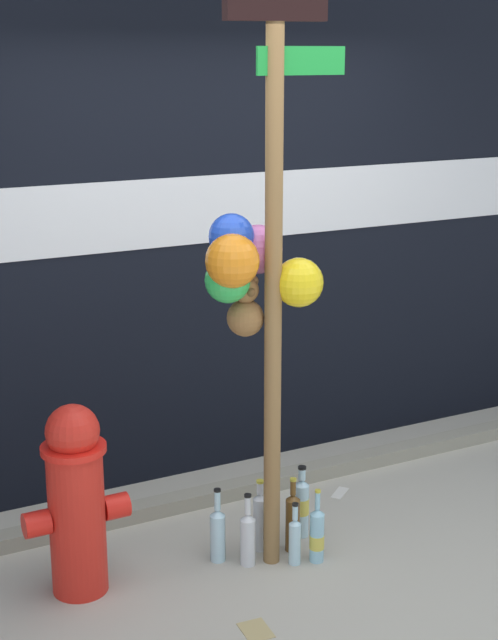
{
  "coord_description": "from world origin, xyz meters",
  "views": [
    {
      "loc": [
        -2.19,
        -3.25,
        2.38
      ],
      "look_at": [
        -0.32,
        0.38,
        1.23
      ],
      "focal_mm": 53.43,
      "sensor_mm": 36.0,
      "label": 1
    }
  ],
  "objects_px": {
    "fire_hydrant": "(76,499)",
    "bottle_0": "(293,521)",
    "bottle_5": "(248,537)",
    "bottle_6": "(301,506)",
    "memorial_post": "(258,232)",
    "bottle_2": "(295,539)",
    "bottle_4": "(317,535)",
    "bottle_3": "(218,533)",
    "bottle_1": "(260,520)"
  },
  "relations": [
    {
      "from": "bottle_0",
      "to": "bottle_6",
      "type": "height_order",
      "value": "bottle_0"
    },
    {
      "from": "bottle_5",
      "to": "bottle_6",
      "type": "xyz_separation_m",
      "value": [
        0.37,
        0.13,
        0.02
      ]
    },
    {
      "from": "bottle_1",
      "to": "bottle_2",
      "type": "height_order",
      "value": "bottle_1"
    },
    {
      "from": "bottle_2",
      "to": "fire_hydrant",
      "type": "bearing_deg",
      "value": 165.68
    },
    {
      "from": "memorial_post",
      "to": "bottle_1",
      "type": "relative_size",
      "value": 7.67
    },
    {
      "from": "bottle_3",
      "to": "bottle_0",
      "type": "bearing_deg",
      "value": -12.43
    },
    {
      "from": "bottle_1",
      "to": "bottle_6",
      "type": "bearing_deg",
      "value": 6.63
    },
    {
      "from": "fire_hydrant",
      "to": "bottle_2",
      "type": "relative_size",
      "value": 2.83
    },
    {
      "from": "fire_hydrant",
      "to": "memorial_post",
      "type": "bearing_deg",
      "value": -8.83
    },
    {
      "from": "memorial_post",
      "to": "bottle_5",
      "type": "relative_size",
      "value": 7.77
    },
    {
      "from": "bottle_5",
      "to": "bottle_0",
      "type": "bearing_deg",
      "value": 4.36
    },
    {
      "from": "fire_hydrant",
      "to": "bottle_6",
      "type": "height_order",
      "value": "fire_hydrant"
    },
    {
      "from": "bottle_4",
      "to": "bottle_0",
      "type": "bearing_deg",
      "value": 111.12
    },
    {
      "from": "bottle_2",
      "to": "bottle_6",
      "type": "height_order",
      "value": "bottle_6"
    },
    {
      "from": "bottle_5",
      "to": "bottle_2",
      "type": "bearing_deg",
      "value": -25.36
    },
    {
      "from": "bottle_1",
      "to": "bottle_3",
      "type": "height_order",
      "value": "bottle_3"
    },
    {
      "from": "bottle_6",
      "to": "bottle_1",
      "type": "bearing_deg",
      "value": -173.37
    },
    {
      "from": "bottle_1",
      "to": "bottle_2",
      "type": "xyz_separation_m",
      "value": [
        0.09,
        -0.2,
        -0.03
      ]
    },
    {
      "from": "bottle_6",
      "to": "bottle_3",
      "type": "bearing_deg",
      "value": -176.69
    },
    {
      "from": "bottle_3",
      "to": "bottle_6",
      "type": "xyz_separation_m",
      "value": [
        0.48,
        0.03,
        0.02
      ]
    },
    {
      "from": "fire_hydrant",
      "to": "bottle_2",
      "type": "height_order",
      "value": "fire_hydrant"
    },
    {
      "from": "bottle_3",
      "to": "fire_hydrant",
      "type": "bearing_deg",
      "value": 175.38
    },
    {
      "from": "bottle_4",
      "to": "bottle_5",
      "type": "height_order",
      "value": "bottle_4"
    },
    {
      "from": "fire_hydrant",
      "to": "bottle_3",
      "type": "distance_m",
      "value": 0.74
    },
    {
      "from": "memorial_post",
      "to": "bottle_6",
      "type": "distance_m",
      "value": 1.49
    },
    {
      "from": "bottle_0",
      "to": "bottle_4",
      "type": "distance_m",
      "value": 0.16
    },
    {
      "from": "memorial_post",
      "to": "bottle_3",
      "type": "height_order",
      "value": "memorial_post"
    },
    {
      "from": "bottle_2",
      "to": "bottle_5",
      "type": "bearing_deg",
      "value": 154.64
    },
    {
      "from": "memorial_post",
      "to": "bottle_2",
      "type": "bearing_deg",
      "value": -40.84
    },
    {
      "from": "bottle_4",
      "to": "bottle_6",
      "type": "distance_m",
      "value": 0.26
    },
    {
      "from": "bottle_3",
      "to": "bottle_5",
      "type": "xyz_separation_m",
      "value": [
        0.11,
        -0.1,
        -0.0
      ]
    },
    {
      "from": "memorial_post",
      "to": "bottle_0",
      "type": "xyz_separation_m",
      "value": [
        0.19,
        -0.0,
        -1.46
      ]
    },
    {
      "from": "bottle_1",
      "to": "bottle_3",
      "type": "distance_m",
      "value": 0.23
    },
    {
      "from": "bottle_2",
      "to": "bottle_4",
      "type": "distance_m",
      "value": 0.11
    },
    {
      "from": "fire_hydrant",
      "to": "bottle_6",
      "type": "distance_m",
      "value": 1.19
    },
    {
      "from": "bottle_2",
      "to": "bottle_3",
      "type": "xyz_separation_m",
      "value": [
        -0.32,
        0.2,
        0.02
      ]
    },
    {
      "from": "fire_hydrant",
      "to": "bottle_0",
      "type": "bearing_deg",
      "value": -7.42
    },
    {
      "from": "bottle_2",
      "to": "bottle_3",
      "type": "distance_m",
      "value": 0.37
    },
    {
      "from": "bottle_1",
      "to": "bottle_2",
      "type": "relative_size",
      "value": 1.17
    },
    {
      "from": "bottle_0",
      "to": "bottle_2",
      "type": "height_order",
      "value": "bottle_0"
    },
    {
      "from": "bottle_4",
      "to": "bottle_6",
      "type": "bearing_deg",
      "value": 76.94
    },
    {
      "from": "fire_hydrant",
      "to": "bottle_6",
      "type": "xyz_separation_m",
      "value": [
        1.16,
        -0.03,
        -0.29
      ]
    },
    {
      "from": "bottle_0",
      "to": "memorial_post",
      "type": "bearing_deg",
      "value": 178.85
    },
    {
      "from": "bottle_5",
      "to": "bottle_6",
      "type": "bearing_deg",
      "value": 19.13
    },
    {
      "from": "bottle_0",
      "to": "bottle_3",
      "type": "distance_m",
      "value": 0.38
    },
    {
      "from": "bottle_1",
      "to": "bottle_6",
      "type": "xyz_separation_m",
      "value": [
        0.25,
        0.03,
        0.0
      ]
    },
    {
      "from": "bottle_3",
      "to": "bottle_4",
      "type": "height_order",
      "value": "bottle_3"
    },
    {
      "from": "bottle_4",
      "to": "bottle_1",
      "type": "bearing_deg",
      "value": 131.19
    },
    {
      "from": "bottle_2",
      "to": "bottle_5",
      "type": "xyz_separation_m",
      "value": [
        -0.2,
        0.1,
        0.02
      ]
    },
    {
      "from": "bottle_0",
      "to": "bottle_6",
      "type": "bearing_deg",
      "value": 43.82
    }
  ]
}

